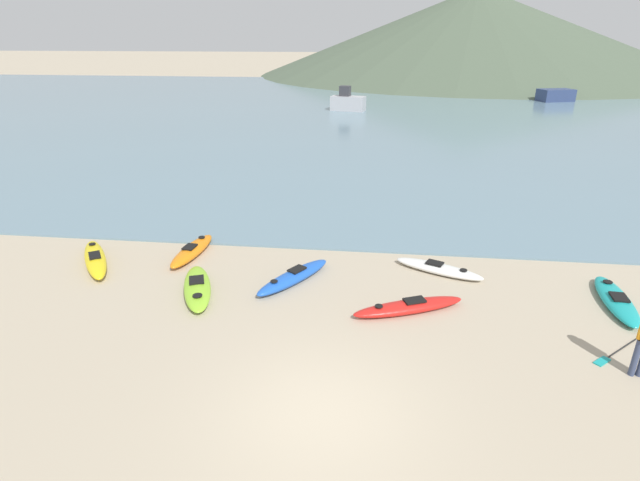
{
  "coord_description": "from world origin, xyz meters",
  "views": [
    {
      "loc": [
        0.89,
        -7.56,
        6.81
      ],
      "look_at": [
        -0.91,
        7.49,
        0.5
      ],
      "focal_mm": 28.0,
      "sensor_mm": 36.0,
      "label": 1
    }
  ],
  "objects_px": {
    "kayak_on_sand_0": "(409,307)",
    "moored_boat_2": "(348,102)",
    "loose_paddle": "(628,344)",
    "kayak_on_sand_1": "(294,277)",
    "kayak_on_sand_5": "(192,251)",
    "kayak_on_sand_6": "(197,288)",
    "kayak_on_sand_3": "(95,259)",
    "kayak_on_sand_4": "(616,300)",
    "kayak_on_sand_2": "(439,269)",
    "moored_boat_0": "(556,95)"
  },
  "relations": [
    {
      "from": "kayak_on_sand_2",
      "to": "kayak_on_sand_6",
      "type": "height_order",
      "value": "kayak_on_sand_6"
    },
    {
      "from": "kayak_on_sand_1",
      "to": "kayak_on_sand_3",
      "type": "relative_size",
      "value": 0.94
    },
    {
      "from": "kayak_on_sand_6",
      "to": "moored_boat_0",
      "type": "relative_size",
      "value": 0.73
    },
    {
      "from": "kayak_on_sand_3",
      "to": "kayak_on_sand_5",
      "type": "bearing_deg",
      "value": 19.63
    },
    {
      "from": "kayak_on_sand_3",
      "to": "kayak_on_sand_5",
      "type": "height_order",
      "value": "kayak_on_sand_3"
    },
    {
      "from": "kayak_on_sand_0",
      "to": "kayak_on_sand_5",
      "type": "distance_m",
      "value": 7.51
    },
    {
      "from": "kayak_on_sand_1",
      "to": "loose_paddle",
      "type": "xyz_separation_m",
      "value": [
        8.4,
        -2.25,
        -0.16
      ]
    },
    {
      "from": "kayak_on_sand_3",
      "to": "moored_boat_0",
      "type": "height_order",
      "value": "moored_boat_0"
    },
    {
      "from": "kayak_on_sand_4",
      "to": "kayak_on_sand_5",
      "type": "distance_m",
      "value": 12.67
    },
    {
      "from": "kayak_on_sand_3",
      "to": "loose_paddle",
      "type": "distance_m",
      "value": 15.13
    },
    {
      "from": "moored_boat_2",
      "to": "loose_paddle",
      "type": "height_order",
      "value": "moored_boat_2"
    },
    {
      "from": "kayak_on_sand_5",
      "to": "kayak_on_sand_6",
      "type": "relative_size",
      "value": 0.96
    },
    {
      "from": "kayak_on_sand_6",
      "to": "moored_boat_2",
      "type": "height_order",
      "value": "moored_boat_2"
    },
    {
      "from": "kayak_on_sand_1",
      "to": "moored_boat_2",
      "type": "xyz_separation_m",
      "value": [
        -0.8,
        35.2,
        0.67
      ]
    },
    {
      "from": "kayak_on_sand_1",
      "to": "kayak_on_sand_0",
      "type": "bearing_deg",
      "value": -21.97
    },
    {
      "from": "kayak_on_sand_2",
      "to": "moored_boat_2",
      "type": "distance_m",
      "value": 34.45
    },
    {
      "from": "kayak_on_sand_1",
      "to": "moored_boat_2",
      "type": "height_order",
      "value": "moored_boat_2"
    },
    {
      "from": "kayak_on_sand_1",
      "to": "kayak_on_sand_6",
      "type": "bearing_deg",
      "value": -159.66
    },
    {
      "from": "kayak_on_sand_5",
      "to": "kayak_on_sand_1",
      "type": "bearing_deg",
      "value": -22.2
    },
    {
      "from": "kayak_on_sand_6",
      "to": "moored_boat_2",
      "type": "xyz_separation_m",
      "value": [
        1.81,
        36.17,
        0.69
      ]
    },
    {
      "from": "kayak_on_sand_0",
      "to": "kayak_on_sand_1",
      "type": "distance_m",
      "value": 3.56
    },
    {
      "from": "kayak_on_sand_0",
      "to": "kayak_on_sand_5",
      "type": "xyz_separation_m",
      "value": [
        -6.96,
        2.82,
        0.02
      ]
    },
    {
      "from": "kayak_on_sand_4",
      "to": "moored_boat_0",
      "type": "height_order",
      "value": "moored_boat_0"
    },
    {
      "from": "kayak_on_sand_1",
      "to": "kayak_on_sand_2",
      "type": "distance_m",
      "value": 4.46
    },
    {
      "from": "kayak_on_sand_0",
      "to": "moored_boat_2",
      "type": "height_order",
      "value": "moored_boat_2"
    },
    {
      "from": "kayak_on_sand_0",
      "to": "moored_boat_0",
      "type": "height_order",
      "value": "moored_boat_0"
    },
    {
      "from": "kayak_on_sand_6",
      "to": "kayak_on_sand_0",
      "type": "bearing_deg",
      "value": -3.54
    },
    {
      "from": "kayak_on_sand_2",
      "to": "kayak_on_sand_3",
      "type": "height_order",
      "value": "kayak_on_sand_3"
    },
    {
      "from": "kayak_on_sand_2",
      "to": "loose_paddle",
      "type": "relative_size",
      "value": 1.25
    },
    {
      "from": "kayak_on_sand_2",
      "to": "kayak_on_sand_5",
      "type": "xyz_separation_m",
      "value": [
        -7.97,
        0.36,
        0.03
      ]
    },
    {
      "from": "kayak_on_sand_4",
      "to": "loose_paddle",
      "type": "height_order",
      "value": "kayak_on_sand_4"
    },
    {
      "from": "kayak_on_sand_4",
      "to": "loose_paddle",
      "type": "bearing_deg",
      "value": -103.99
    },
    {
      "from": "kayak_on_sand_1",
      "to": "moored_boat_0",
      "type": "xyz_separation_m",
      "value": [
        20.87,
        44.94,
        0.51
      ]
    },
    {
      "from": "kayak_on_sand_2",
      "to": "kayak_on_sand_3",
      "type": "relative_size",
      "value": 0.92
    },
    {
      "from": "kayak_on_sand_3",
      "to": "moored_boat_0",
      "type": "bearing_deg",
      "value": 58.39
    },
    {
      "from": "kayak_on_sand_1",
      "to": "kayak_on_sand_6",
      "type": "xyz_separation_m",
      "value": [
        -2.61,
        -0.97,
        -0.02
      ]
    },
    {
      "from": "kayak_on_sand_1",
      "to": "kayak_on_sand_2",
      "type": "bearing_deg",
      "value": 14.73
    },
    {
      "from": "kayak_on_sand_6",
      "to": "kayak_on_sand_4",
      "type": "bearing_deg",
      "value": 3.27
    },
    {
      "from": "loose_paddle",
      "to": "kayak_on_sand_1",
      "type": "bearing_deg",
      "value": 164.99
    },
    {
      "from": "kayak_on_sand_2",
      "to": "kayak_on_sand_6",
      "type": "relative_size",
      "value": 0.95
    },
    {
      "from": "kayak_on_sand_6",
      "to": "loose_paddle",
      "type": "distance_m",
      "value": 11.08
    },
    {
      "from": "kayak_on_sand_6",
      "to": "moored_boat_0",
      "type": "height_order",
      "value": "moored_boat_0"
    },
    {
      "from": "kayak_on_sand_2",
      "to": "kayak_on_sand_4",
      "type": "bearing_deg",
      "value": -17.55
    },
    {
      "from": "kayak_on_sand_1",
      "to": "moored_boat_2",
      "type": "distance_m",
      "value": 35.22
    },
    {
      "from": "kayak_on_sand_5",
      "to": "loose_paddle",
      "type": "distance_m",
      "value": 12.62
    },
    {
      "from": "kayak_on_sand_3",
      "to": "kayak_on_sand_4",
      "type": "distance_m",
      "value": 15.39
    },
    {
      "from": "kayak_on_sand_3",
      "to": "kayak_on_sand_6",
      "type": "relative_size",
      "value": 1.03
    },
    {
      "from": "kayak_on_sand_3",
      "to": "kayak_on_sand_6",
      "type": "bearing_deg",
      "value": -20.47
    },
    {
      "from": "kayak_on_sand_4",
      "to": "moored_boat_0",
      "type": "distance_m",
      "value": 46.81
    },
    {
      "from": "moored_boat_2",
      "to": "loose_paddle",
      "type": "xyz_separation_m",
      "value": [
        9.19,
        -37.45,
        -0.83
      ]
    }
  ]
}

